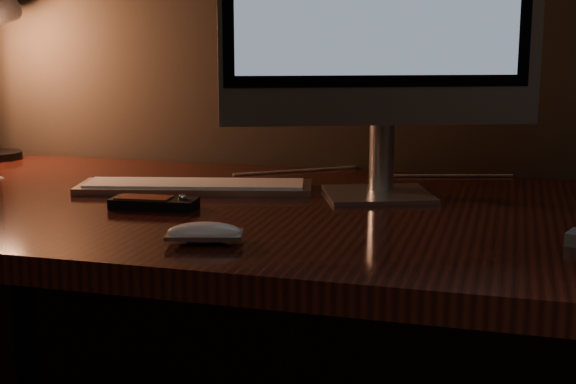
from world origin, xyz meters
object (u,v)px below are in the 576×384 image
(mouse, at_px, (205,236))
(media_remote, at_px, (154,203))
(desk, at_px, (287,270))
(keyboard, at_px, (195,186))

(mouse, bearing_deg, media_remote, 115.91)
(desk, distance_m, media_remote, 0.27)
(keyboard, height_order, mouse, mouse)
(desk, height_order, mouse, mouse)
(desk, distance_m, mouse, 0.35)
(desk, relative_size, media_remote, 11.27)
(desk, bearing_deg, keyboard, 175.92)
(desk, distance_m, keyboard, 0.22)
(media_remote, bearing_deg, keyboard, 82.36)
(desk, bearing_deg, media_remote, -140.98)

